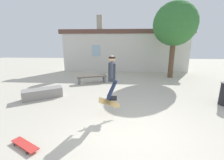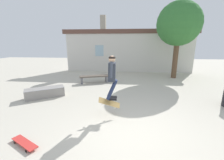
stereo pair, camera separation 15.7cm
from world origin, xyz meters
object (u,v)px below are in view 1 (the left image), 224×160
skater (112,74)px  tree_right (175,24)px  skateboard_flipping (109,103)px  skate_ledge (43,93)px  skateboard_resting (25,145)px  park_bench (92,78)px

skater → tree_right: bearing=57.2°
tree_right → skateboard_flipping: (-3.90, -6.28, -3.12)m
skateboard_flipping → skater: bearing=-12.8°
skate_ledge → skater: 3.83m
skateboard_flipping → skateboard_resting: 2.57m
park_bench → skater: skater is taller
tree_right → park_bench: bearing=-159.9°
skateboard_resting → skate_ledge: bearing=139.1°
park_bench → tree_right: bearing=-0.6°
skater → skateboard_flipping: (-0.08, -0.02, -0.98)m
skateboard_resting → tree_right: bearing=81.5°
tree_right → skate_ledge: (-7.08, -4.70, -3.41)m
tree_right → skateboard_resting: 10.46m
tree_right → skater: bearing=-121.4°
tree_right → skate_ledge: bearing=-146.4°
tree_right → skater: 7.63m
skater → skateboard_resting: 2.98m
tree_right → skateboard_flipping: 8.02m
park_bench → skater: bearing=-91.0°
skateboard_flipping → tree_right: bearing=31.8°
park_bench → skate_ledge: size_ratio=1.09×
park_bench → skateboard_resting: (-0.46, -5.97, -0.27)m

